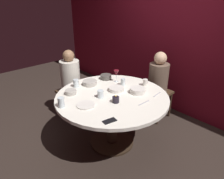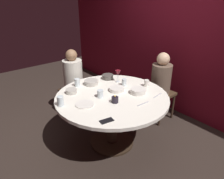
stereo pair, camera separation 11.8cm
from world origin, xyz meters
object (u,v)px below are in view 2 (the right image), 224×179
object	(u,v)px
candle_holder	(115,100)
bowl_rice_portion	(108,77)
seated_diner_back	(161,79)
cell_phone	(107,121)
cup_near_candle	(124,82)
seated_diner_left	(73,76)
dinner_plate	(85,104)
cup_far_edge	(61,101)
dining_table	(112,105)
bowl_salad_center	(138,91)
cup_by_left_diner	(100,94)
bowl_small_white	(71,91)
bowl_sauce_side	(91,82)
cup_center_front	(146,83)
bowl_serving_large	(117,89)
cup_by_right_diner	(77,83)
wine_glass	(118,74)

from	to	relation	value
candle_holder	bowl_rice_portion	xyz separation A→B (m)	(-0.62, 0.40, -0.00)
seated_diner_back	bowl_rice_portion	size ratio (longest dim) A/B	6.79
cell_phone	cup_near_candle	size ratio (longest dim) A/B	1.42
seated_diner_left	cell_phone	distance (m)	1.43
dinner_plate	cup_far_edge	size ratio (longest dim) A/B	1.84
dining_table	seated_diner_back	bearing A→B (deg)	90.00
bowl_salad_center	cup_by_left_diner	size ratio (longest dim) A/B	2.03
bowl_small_white	bowl_rice_portion	distance (m)	0.67
bowl_small_white	bowl_sauce_side	xyz separation A→B (m)	(-0.06, 0.35, 0.00)
cell_phone	candle_holder	bearing A→B (deg)	-42.49
cup_center_front	dining_table	bearing A→B (deg)	-99.68
bowl_sauce_side	cup_far_edge	size ratio (longest dim) A/B	1.65
bowl_serving_large	cup_by_right_diner	size ratio (longest dim) A/B	1.84
seated_diner_left	bowl_sauce_side	world-z (taller)	seated_diner_left
bowl_serving_large	cup_center_front	bearing A→B (deg)	69.62
candle_holder	cup_far_edge	size ratio (longest dim) A/B	0.80
seated_diner_back	cell_phone	distance (m)	1.47
bowl_salad_center	cup_by_left_diner	xyz separation A→B (m)	(-0.22, -0.43, 0.02)
seated_diner_left	dinner_plate	distance (m)	1.03
dinner_plate	bowl_sauce_side	distance (m)	0.58
bowl_serving_large	cup_near_candle	bearing A→B (deg)	108.39
wine_glass	cup_center_front	xyz separation A→B (m)	(0.37, 0.20, -0.08)
cup_center_front	cup_near_candle	bearing A→B (deg)	-134.47
seated_diner_back	cup_center_front	size ratio (longest dim) A/B	12.19
seated_diner_back	cup_far_edge	bearing A→B (deg)	-6.17
bowl_small_white	cup_near_candle	xyz separation A→B (m)	(0.26, 0.68, 0.02)
dining_table	bowl_sauce_side	bearing A→B (deg)	-179.19
dining_table	cup_near_candle	bearing A→B (deg)	110.76
candle_holder	cell_phone	size ratio (longest dim) A/B	0.67
candle_holder	bowl_rice_portion	bearing A→B (deg)	147.44
bowl_serving_large	bowl_small_white	world-z (taller)	bowl_small_white
dining_table	candle_holder	world-z (taller)	candle_holder
candle_holder	bowl_rice_portion	size ratio (longest dim) A/B	0.57
bowl_serving_large	cup_far_edge	distance (m)	0.76
candle_holder	cup_by_right_diner	distance (m)	0.69
cup_far_edge	bowl_salad_center	bearing A→B (deg)	68.94
bowl_sauce_side	seated_diner_left	bearing A→B (deg)	179.29
seated_diner_back	bowl_sauce_side	bearing A→B (deg)	-24.01
seated_diner_left	bowl_rice_portion	distance (m)	0.59
dinner_plate	cup_near_candle	distance (m)	0.73
candle_holder	bowl_small_white	world-z (taller)	candle_holder
cup_near_candle	cup_by_left_diner	bearing A→B (deg)	-81.30
cup_near_candle	seated_diner_back	bearing A→B (deg)	79.71
seated_diner_back	bowl_small_white	world-z (taller)	seated_diner_back
dinner_plate	cup_center_front	distance (m)	0.95
bowl_small_white	cup_center_front	distance (m)	1.02
bowl_salad_center	cup_by_left_diner	distance (m)	0.49
bowl_rice_portion	cup_by_right_diner	size ratio (longest dim) A/B	1.51
bowl_salad_center	bowl_sauce_side	xyz separation A→B (m)	(-0.62, -0.30, -0.00)
bowl_small_white	cup_by_right_diner	xyz separation A→B (m)	(-0.13, 0.17, 0.03)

